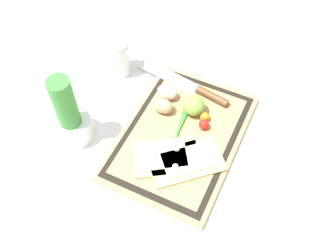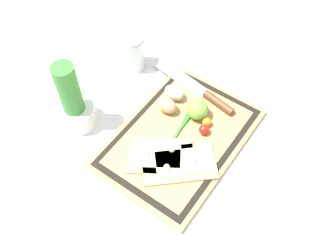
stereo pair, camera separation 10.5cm
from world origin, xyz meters
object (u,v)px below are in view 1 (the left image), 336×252
lime (192,105)px  herb_pot (70,118)px  knife (197,89)px  egg_pink (167,92)px  sauce_jar (118,59)px  cherry_tomato_yellow (205,117)px  cherry_tomato_red (204,124)px  pizza_slice_near (187,161)px  egg_brown (163,106)px  pizza_slice_far (165,156)px

lime → herb_pot: herb_pot is taller
knife → egg_pink: 0.09m
knife → sauce_jar: sauce_jar is taller
egg_pink → herb_pot: (-0.21, 0.18, 0.04)m
cherry_tomato_yellow → herb_pot: herb_pot is taller
cherry_tomato_yellow → sauce_jar: (0.08, 0.31, 0.02)m
cherry_tomato_red → cherry_tomato_yellow: (0.03, 0.01, -0.00)m
pizza_slice_near → egg_brown: 0.18m
herb_pot → pizza_slice_far: bearing=-83.5°
cherry_tomato_red → knife: bearing=30.9°
egg_brown → lime: lime is taller
knife → lime: lime is taller
herb_pot → egg_brown: bearing=-48.9°
egg_brown → sauce_jar: (0.10, 0.20, 0.01)m
egg_brown → sauce_jar: bearing=63.9°
lime → egg_pink: bearing=78.3°
lime → cherry_tomato_red: size_ratio=2.13×
egg_brown → lime: 0.08m
knife → cherry_tomato_yellow: bearing=-145.4°
pizza_slice_near → herb_pot: bearing=97.5°
pizza_slice_near → cherry_tomato_red: size_ratio=7.52×
pizza_slice_near → herb_pot: herb_pot is taller
egg_brown → herb_pot: bearing=131.1°
pizza_slice_near → sauce_jar: size_ratio=1.84×
knife → egg_pink: (-0.06, 0.07, 0.01)m
egg_pink → herb_pot: bearing=140.2°
pizza_slice_far → knife: size_ratio=0.65×
sauce_jar → pizza_slice_near: bearing=-124.1°
pizza_slice_near → cherry_tomato_yellow: cherry_tomato_yellow is taller
knife → egg_pink: size_ratio=5.18×
pizza_slice_near → egg_brown: egg_brown is taller
pizza_slice_far → egg_brown: bearing=27.7°
pizza_slice_near → lime: size_ratio=3.54×
lime → sauce_jar: bearing=76.6°
egg_brown → cherry_tomato_yellow: size_ratio=2.33×
cherry_tomato_yellow → sauce_jar: 0.32m
egg_brown → cherry_tomato_yellow: bearing=-80.0°
knife → cherry_tomato_red: 0.13m
egg_brown → lime: (0.03, -0.07, 0.01)m
pizza_slice_far → knife: bearing=3.2°
lime → knife: bearing=12.3°
pizza_slice_near → sauce_jar: (0.22, 0.32, 0.03)m
pizza_slice_far → herb_pot: 0.27m
egg_pink → pizza_slice_near: bearing=-141.3°
pizza_slice_far → egg_pink: (0.18, 0.08, 0.02)m
pizza_slice_near → sauce_jar: 0.39m
egg_brown → egg_pink: bearing=12.0°
cherry_tomato_yellow → herb_pot: size_ratio=0.12×
knife → egg_brown: (-0.11, 0.06, 0.01)m
pizza_slice_near → herb_pot: 0.32m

